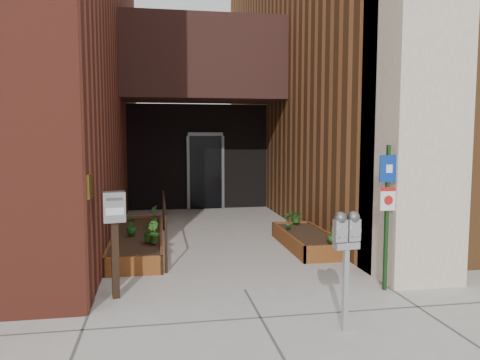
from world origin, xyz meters
TOP-DOWN VIEW (x-y plane):
  - ground at (0.00, 0.00)m, footprint 80.00×80.00m
  - architecture at (-0.18, 6.89)m, footprint 20.00×14.60m
  - planter_left at (-1.55, 2.70)m, footprint 0.90×3.60m
  - planter_right at (1.60, 2.20)m, footprint 0.80×2.20m
  - handrail at (-1.05, 2.65)m, footprint 0.04×3.34m
  - parking_meter at (0.82, -1.51)m, footprint 0.30×0.15m
  - sign_post at (1.90, -0.33)m, footprint 0.27×0.07m
  - payment_dropbox at (-1.72, -0.01)m, footprint 0.31×0.26m
  - shrub_left_a at (-1.31, 1.92)m, footprint 0.37×0.37m
  - shrub_left_b at (-1.25, 1.79)m, footprint 0.29×0.29m
  - shrub_left_c at (-1.66, 2.55)m, footprint 0.22×0.22m
  - shrub_left_d at (-1.25, 3.57)m, footprint 0.26×0.26m
  - shrub_right_a at (1.76, 1.30)m, footprint 0.17×0.17m
  - shrub_right_b at (1.35, 2.57)m, footprint 0.18×0.18m
  - shrub_right_c at (1.67, 3.10)m, footprint 0.30×0.30m

SIDE VIEW (x-z plane):
  - ground at x=0.00m, z-range 0.00..0.00m
  - planter_left at x=-1.55m, z-range -0.02..0.28m
  - planter_right at x=1.60m, z-range -0.02..0.28m
  - shrub_right_a at x=1.76m, z-range 0.30..0.59m
  - shrub_right_c at x=1.67m, z-range 0.30..0.60m
  - shrub_left_c at x=-1.66m, z-range 0.30..0.62m
  - shrub_right_b at x=1.35m, z-range 0.30..0.63m
  - shrub_left_a at x=-1.31m, z-range 0.30..0.65m
  - shrub_left_b at x=-1.25m, z-range 0.30..0.67m
  - shrub_left_d at x=-1.25m, z-range 0.30..0.67m
  - handrail at x=-1.05m, z-range 0.30..1.20m
  - payment_dropbox at x=-1.72m, z-range 0.31..1.71m
  - parking_meter at x=0.82m, z-range 0.36..1.68m
  - sign_post at x=1.90m, z-range 0.23..2.22m
  - architecture at x=-0.18m, z-range -0.02..9.98m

